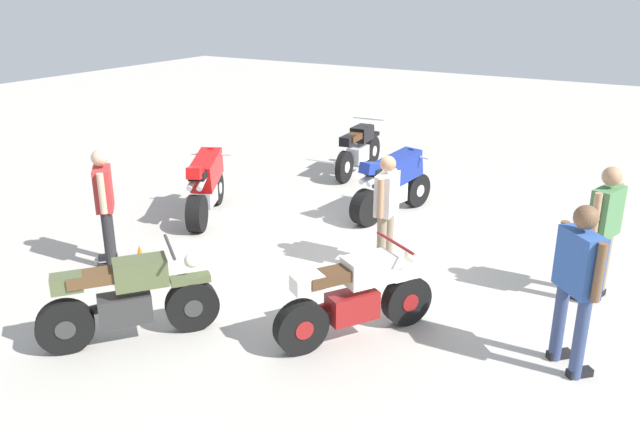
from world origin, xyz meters
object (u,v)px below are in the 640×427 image
at_px(motorcycle_blue_sportbike, 394,182).
at_px(motorcycle_cream_vintage, 355,298).
at_px(motorcycle_olive_vintage, 128,300).
at_px(person_in_green_shirt, 604,225).
at_px(person_in_white_shirt, 386,206).
at_px(motorcycle_black_cruiser, 359,149).
at_px(person_in_red_shirt, 105,201).
at_px(person_in_blue_shirt, 577,277).
at_px(traffic_cone, 141,264).
at_px(motorcycle_red_sportbike, 206,183).

xyz_separation_m(motorcycle_blue_sportbike, motorcycle_cream_vintage, (3.89, 1.33, -0.11)).
bearing_deg(motorcycle_cream_vintage, motorcycle_olive_vintage, 154.09).
bearing_deg(person_in_green_shirt, person_in_white_shirt, 26.72).
height_order(motorcycle_black_cruiser, person_in_green_shirt, person_in_green_shirt).
relative_size(motorcycle_cream_vintage, person_in_red_shirt, 1.05).
distance_m(person_in_white_shirt, person_in_blue_shirt, 2.98).
height_order(motorcycle_blue_sportbike, person_in_blue_shirt, person_in_blue_shirt).
height_order(motorcycle_cream_vintage, person_in_red_shirt, person_in_red_shirt).
bearing_deg(person_in_red_shirt, person_in_blue_shirt, 139.99).
bearing_deg(person_in_red_shirt, person_in_white_shirt, 163.91).
xyz_separation_m(motorcycle_black_cruiser, person_in_red_shirt, (5.86, -0.87, 0.42)).
height_order(motorcycle_olive_vintage, person_in_green_shirt, person_in_green_shirt).
bearing_deg(person_in_blue_shirt, traffic_cone, 143.46).
xyz_separation_m(motorcycle_blue_sportbike, motorcycle_red_sportbike, (1.69, -2.67, 0.00)).
bearing_deg(motorcycle_cream_vintage, person_in_white_shirt, 47.56).
distance_m(motorcycle_blue_sportbike, motorcycle_black_cruiser, 2.59).
distance_m(motorcycle_olive_vintage, person_in_green_shirt, 5.64).
xyz_separation_m(motorcycle_olive_vintage, person_in_blue_shirt, (-1.89, 4.25, 0.54)).
distance_m(motorcycle_blue_sportbike, person_in_blue_shirt, 4.83).
bearing_deg(motorcycle_red_sportbike, motorcycle_black_cruiser, -41.83).
xyz_separation_m(motorcycle_olive_vintage, person_in_white_shirt, (-3.20, 1.57, 0.41)).
bearing_deg(motorcycle_red_sportbike, person_in_red_shirt, 156.15).
bearing_deg(motorcycle_olive_vintage, person_in_blue_shirt, -27.43).
distance_m(motorcycle_red_sportbike, motorcycle_cream_vintage, 4.57).
bearing_deg(motorcycle_black_cruiser, person_in_blue_shirt, -139.99).
bearing_deg(person_in_white_shirt, person_in_green_shirt, -176.45).
relative_size(person_in_white_shirt, person_in_red_shirt, 0.96).
xyz_separation_m(motorcycle_black_cruiser, traffic_cone, (6.06, -0.06, -0.26)).
height_order(motorcycle_red_sportbike, person_in_red_shirt, person_in_red_shirt).
distance_m(person_in_green_shirt, person_in_white_shirt, 2.71).
distance_m(motorcycle_red_sportbike, motorcycle_olive_vintage, 4.01).
bearing_deg(motorcycle_blue_sportbike, person_in_white_shirt, -144.15).
xyz_separation_m(motorcycle_cream_vintage, person_in_red_shirt, (0.00, -3.88, 0.46)).
bearing_deg(person_in_red_shirt, motorcycle_red_sportbike, -132.52).
bearing_deg(traffic_cone, person_in_blue_shirt, 98.43).
distance_m(motorcycle_olive_vintage, motorcycle_black_cruiser, 7.23).
height_order(motorcycle_red_sportbike, person_in_green_shirt, person_in_green_shirt).
distance_m(motorcycle_red_sportbike, person_in_red_shirt, 2.24).
bearing_deg(motorcycle_blue_sportbike, traffic_cone, 171.09).
xyz_separation_m(person_in_white_shirt, person_in_red_shirt, (1.89, -3.35, 0.04)).
height_order(motorcycle_olive_vintage, person_in_white_shirt, person_in_white_shirt).
relative_size(motorcycle_blue_sportbike, traffic_cone, 3.66).
bearing_deg(motorcycle_blue_sportbike, motorcycle_black_cruiser, 54.98).
bearing_deg(traffic_cone, person_in_red_shirt, -103.90).
relative_size(motorcycle_black_cruiser, person_in_green_shirt, 1.22).
height_order(motorcycle_olive_vintage, motorcycle_black_cruiser, motorcycle_black_cruiser).
bearing_deg(person_in_white_shirt, traffic_cone, 32.61).
relative_size(motorcycle_olive_vintage, traffic_cone, 3.07).
height_order(motorcycle_blue_sportbike, person_in_green_shirt, person_in_green_shirt).
distance_m(motorcycle_black_cruiser, person_in_blue_shirt, 7.40).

